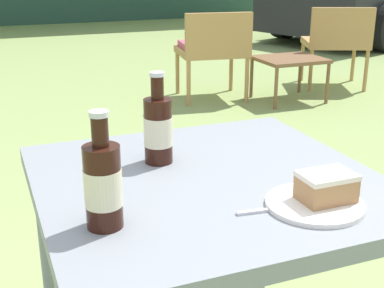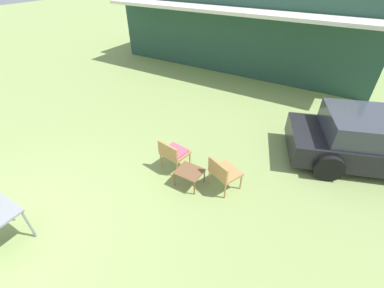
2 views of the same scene
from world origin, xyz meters
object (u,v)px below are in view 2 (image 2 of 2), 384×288
object	(u,v)px
wicker_chair_plain	(223,172)
garden_side_table	(189,172)
parked_car	(378,141)
wicker_chair_cushioned	(173,152)

from	to	relation	value
wicker_chair_plain	garden_side_table	world-z (taller)	wicker_chair_plain
garden_side_table	parked_car	bearing A→B (deg)	40.98
wicker_chair_cushioned	garden_side_table	xyz separation A→B (m)	(0.61, -0.29, -0.13)
parked_car	garden_side_table	bearing A→B (deg)	-158.53
wicker_chair_plain	garden_side_table	distance (m)	0.74
wicker_chair_cushioned	wicker_chair_plain	bearing A→B (deg)	-172.30
parked_car	garden_side_table	size ratio (longest dim) A/B	7.89
parked_car	wicker_chair_plain	distance (m)	3.88
wicker_chair_cushioned	garden_side_table	bearing A→B (deg)	163.44
wicker_chair_cushioned	garden_side_table	world-z (taller)	wicker_chair_cushioned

